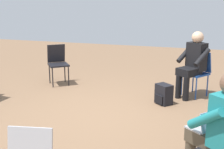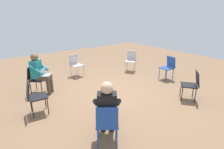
{
  "view_description": "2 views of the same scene",
  "coord_description": "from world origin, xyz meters",
  "px_view_note": "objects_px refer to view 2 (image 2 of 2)",
  "views": [
    {
      "loc": [
        -1.57,
        4.4,
        1.91
      ],
      "look_at": [
        -0.31,
        0.29,
        0.79
      ],
      "focal_mm": 50.0,
      "sensor_mm": 36.0,
      "label": 1
    },
    {
      "loc": [
        -2.96,
        -3.78,
        2.34
      ],
      "look_at": [
        0.03,
        0.23,
        0.56
      ],
      "focal_mm": 28.0,
      "sensor_mm": 36.0,
      "label": 2
    }
  ],
  "objects_px": {
    "chair_southwest": "(107,122)",
    "chair_southeast": "(192,83)",
    "chair_north": "(76,63)",
    "chair_northwest": "(35,78)",
    "chair_west": "(34,95)",
    "chair_northeast": "(131,59)",
    "chair_east": "(168,66)",
    "person_in_black": "(107,108)",
    "person_with_laptop": "(40,71)",
    "backpack_near_laptop_user": "(109,112)"
  },
  "relations": [
    {
      "from": "chair_southeast",
      "to": "person_with_laptop",
      "type": "distance_m",
      "value": 4.39
    },
    {
      "from": "chair_west",
      "to": "chair_east",
      "type": "distance_m",
      "value": 4.57
    },
    {
      "from": "chair_northwest",
      "to": "chair_northeast",
      "type": "bearing_deg",
      "value": 128.82
    },
    {
      "from": "chair_northeast",
      "to": "backpack_near_laptop_user",
      "type": "bearing_deg",
      "value": 94.71
    },
    {
      "from": "chair_west",
      "to": "backpack_near_laptop_user",
      "type": "relative_size",
      "value": 2.36
    },
    {
      "from": "backpack_near_laptop_user",
      "to": "person_with_laptop",
      "type": "bearing_deg",
      "value": 109.62
    },
    {
      "from": "chair_north",
      "to": "person_in_black",
      "type": "xyz_separation_m",
      "value": [
        -1.14,
        -3.72,
        0.2
      ]
    },
    {
      "from": "chair_northwest",
      "to": "chair_southeast",
      "type": "xyz_separation_m",
      "value": [
        3.35,
        -3.08,
        0.0
      ]
    },
    {
      "from": "chair_southwest",
      "to": "backpack_near_laptop_user",
      "type": "distance_m",
      "value": 0.95
    },
    {
      "from": "chair_west",
      "to": "person_with_laptop",
      "type": "height_order",
      "value": "person_with_laptop"
    },
    {
      "from": "chair_west",
      "to": "chair_southeast",
      "type": "height_order",
      "value": "same"
    },
    {
      "from": "chair_northeast",
      "to": "chair_west",
      "type": "bearing_deg",
      "value": 70.4
    },
    {
      "from": "chair_southwest",
      "to": "person_with_laptop",
      "type": "relative_size",
      "value": 0.69
    },
    {
      "from": "chair_southwest",
      "to": "chair_north",
      "type": "distance_m",
      "value": 4.05
    },
    {
      "from": "chair_southwest",
      "to": "person_in_black",
      "type": "xyz_separation_m",
      "value": [
        0.1,
        0.14,
        0.2
      ]
    },
    {
      "from": "chair_northeast",
      "to": "chair_west",
      "type": "distance_m",
      "value": 4.28
    },
    {
      "from": "chair_north",
      "to": "chair_east",
      "type": "height_order",
      "value": "same"
    },
    {
      "from": "chair_northeast",
      "to": "chair_southwest",
      "type": "xyz_separation_m",
      "value": [
        -3.37,
        -3.03,
        0.0
      ]
    },
    {
      "from": "chair_northeast",
      "to": "chair_southeast",
      "type": "bearing_deg",
      "value": 136.64
    },
    {
      "from": "chair_northeast",
      "to": "chair_west",
      "type": "xyz_separation_m",
      "value": [
        -4.13,
        -1.12,
        0.0
      ]
    },
    {
      "from": "backpack_near_laptop_user",
      "to": "chair_north",
      "type": "bearing_deg",
      "value": 77.56
    },
    {
      "from": "chair_southwest",
      "to": "chair_east",
      "type": "bearing_deg",
      "value": 56.92
    },
    {
      "from": "chair_northeast",
      "to": "chair_northwest",
      "type": "xyz_separation_m",
      "value": [
        -3.79,
        0.12,
        0.0
      ]
    },
    {
      "from": "chair_northwest",
      "to": "chair_southeast",
      "type": "distance_m",
      "value": 4.55
    },
    {
      "from": "chair_west",
      "to": "chair_north",
      "type": "relative_size",
      "value": 1.0
    },
    {
      "from": "chair_north",
      "to": "chair_northeast",
      "type": "bearing_deg",
      "value": 148.87
    },
    {
      "from": "chair_northeast",
      "to": "person_with_laptop",
      "type": "relative_size",
      "value": 0.69
    },
    {
      "from": "chair_east",
      "to": "person_in_black",
      "type": "xyz_separation_m",
      "value": [
        -3.69,
        -1.35,
        0.2
      ]
    },
    {
      "from": "chair_northeast",
      "to": "chair_southeast",
      "type": "height_order",
      "value": "same"
    },
    {
      "from": "chair_north",
      "to": "backpack_near_laptop_user",
      "type": "bearing_deg",
      "value": 67.44
    },
    {
      "from": "chair_southwest",
      "to": "chair_southeast",
      "type": "relative_size",
      "value": 1.0
    },
    {
      "from": "chair_northwest",
      "to": "chair_southeast",
      "type": "bearing_deg",
      "value": 88.04
    },
    {
      "from": "person_with_laptop",
      "to": "person_in_black",
      "type": "height_order",
      "value": "same"
    },
    {
      "from": "backpack_near_laptop_user",
      "to": "chair_east",
      "type": "bearing_deg",
      "value": 13.56
    },
    {
      "from": "chair_west",
      "to": "person_with_laptop",
      "type": "bearing_deg",
      "value": 164.38
    },
    {
      "from": "chair_southwest",
      "to": "chair_northwest",
      "type": "height_order",
      "value": "same"
    },
    {
      "from": "chair_southwest",
      "to": "chair_northwest",
      "type": "xyz_separation_m",
      "value": [
        -0.43,
        3.16,
        0.0
      ]
    },
    {
      "from": "chair_west",
      "to": "chair_southwest",
      "type": "bearing_deg",
      "value": 28.23
    },
    {
      "from": "chair_southwest",
      "to": "chair_east",
      "type": "xyz_separation_m",
      "value": [
        3.79,
        1.49,
        0.0
      ]
    },
    {
      "from": "person_with_laptop",
      "to": "backpack_near_laptop_user",
      "type": "bearing_deg",
      "value": 60.32
    },
    {
      "from": "chair_southwest",
      "to": "backpack_near_laptop_user",
      "type": "bearing_deg",
      "value": 88.02
    },
    {
      "from": "chair_southeast",
      "to": "backpack_near_laptop_user",
      "type": "relative_size",
      "value": 2.36
    },
    {
      "from": "person_with_laptop",
      "to": "chair_west",
      "type": "bearing_deg",
      "value": 18.51
    },
    {
      "from": "chair_southwest",
      "to": "chair_north",
      "type": "relative_size",
      "value": 1.0
    },
    {
      "from": "chair_northeast",
      "to": "chair_southwest",
      "type": "relative_size",
      "value": 1.0
    },
    {
      "from": "chair_southwest",
      "to": "chair_southeast",
      "type": "bearing_deg",
      "value": 36.94
    },
    {
      "from": "chair_north",
      "to": "chair_east",
      "type": "relative_size",
      "value": 1.0
    },
    {
      "from": "person_in_black",
      "to": "backpack_near_laptop_user",
      "type": "relative_size",
      "value": 3.44
    },
    {
      "from": "chair_northeast",
      "to": "person_in_black",
      "type": "height_order",
      "value": "person_in_black"
    },
    {
      "from": "chair_west",
      "to": "person_in_black",
      "type": "height_order",
      "value": "person_in_black"
    }
  ]
}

